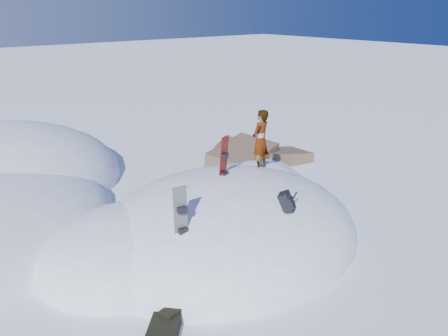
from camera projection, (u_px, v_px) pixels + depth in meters
ground at (225, 236)px, 10.83m from camera, size 120.00×120.00×0.00m
snow_mound at (214, 235)px, 10.90m from camera, size 8.00×6.00×3.00m
rock_outcrop at (252, 169)px, 15.22m from camera, size 4.68×4.41×1.68m
snowboard_red at (224, 167)px, 10.66m from camera, size 0.34×0.28×1.61m
snowboard_dark at (181, 222)px, 8.59m from camera, size 0.29×0.18×1.53m
backpack at (287, 202)px, 9.34m from camera, size 0.45×0.50×0.51m
gear_pile at (165, 328)px, 7.56m from camera, size 0.99×0.87×0.26m
person at (260, 140)px, 11.52m from camera, size 0.68×0.53×1.65m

